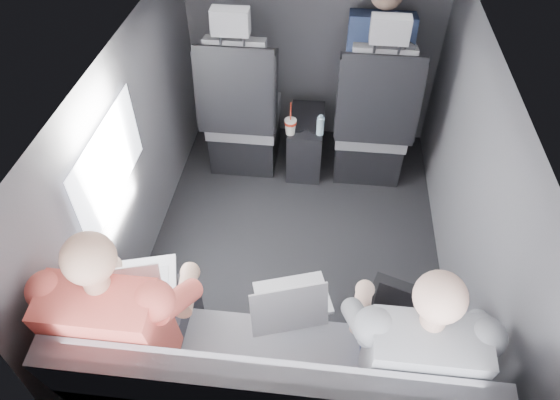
# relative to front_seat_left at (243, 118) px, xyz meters

# --- Properties ---
(floor) EXTENTS (2.60, 2.60, 0.00)m
(floor) POSITION_rel_front_seat_left_xyz_m (0.45, -0.84, -0.40)
(floor) COLOR black
(floor) RESTS_ON ground
(ceiling) EXTENTS (2.60, 2.60, 0.00)m
(ceiling) POSITION_rel_front_seat_left_xyz_m (0.45, -0.84, 0.95)
(ceiling) COLOR #B2B2AD
(ceiling) RESTS_ON panel_back
(panel_left) EXTENTS (0.02, 2.60, 1.35)m
(panel_left) POSITION_rel_front_seat_left_xyz_m (-0.45, -0.84, 0.27)
(panel_left) COLOR #56565B
(panel_left) RESTS_ON floor
(panel_right) EXTENTS (0.02, 2.60, 1.35)m
(panel_right) POSITION_rel_front_seat_left_xyz_m (1.35, -0.84, 0.27)
(panel_right) COLOR #56565B
(panel_right) RESTS_ON floor
(panel_front) EXTENTS (1.80, 0.02, 1.35)m
(panel_front) POSITION_rel_front_seat_left_xyz_m (0.45, 0.46, 0.27)
(panel_front) COLOR #56565B
(panel_front) RESTS_ON floor
(side_window) EXTENTS (0.02, 0.75, 0.42)m
(side_window) POSITION_rel_front_seat_left_xyz_m (-0.43, -1.14, 0.50)
(side_window) COLOR white
(side_window) RESTS_ON panel_left
(seatbelt) EXTENTS (0.35, 0.11, 0.59)m
(seatbelt) POSITION_rel_front_seat_left_xyz_m (0.90, -0.17, 0.40)
(seatbelt) COLOR black
(seatbelt) RESTS_ON front_seat_right
(front_seat_left) EXTENTS (0.52, 0.58, 1.26)m
(front_seat_left) POSITION_rel_front_seat_left_xyz_m (0.00, 0.00, 0.00)
(front_seat_left) COLOR black
(front_seat_left) RESTS_ON floor
(front_seat_right) EXTENTS (0.52, 0.58, 1.26)m
(front_seat_right) POSITION_rel_front_seat_left_xyz_m (0.90, 0.00, 0.00)
(front_seat_right) COLOR black
(front_seat_right) RESTS_ON floor
(center_console) EXTENTS (0.24, 0.48, 0.41)m
(center_console) POSITION_rel_front_seat_left_xyz_m (0.45, 0.04, -0.20)
(center_console) COLOR black
(center_console) RESTS_ON floor
(rear_bench) EXTENTS (1.60, 0.57, 0.92)m
(rear_bench) POSITION_rel_front_seat_left_xyz_m (0.45, -1.90, -0.09)
(rear_bench) COLOR slate
(rear_bench) RESTS_ON floor
(soda_cup) EXTENTS (0.08, 0.08, 0.24)m
(soda_cup) POSITION_rel_front_seat_left_xyz_m (0.35, -0.14, 0.06)
(soda_cup) COLOR white
(soda_cup) RESTS_ON center_console
(water_bottle) EXTENTS (0.05, 0.05, 0.15)m
(water_bottle) POSITION_rel_front_seat_left_xyz_m (0.55, -0.12, 0.07)
(water_bottle) COLOR #A1C4DA
(water_bottle) RESTS_ON center_console
(laptop_white) EXTENTS (0.39, 0.39, 0.25)m
(laptop_white) POSITION_rel_front_seat_left_xyz_m (-0.21, -1.63, 0.23)
(laptop_white) COLOR white
(laptop_white) RESTS_ON passenger_rear_left
(laptop_silver) EXTENTS (0.38, 0.38, 0.23)m
(laptop_silver) POSITION_rel_front_seat_left_xyz_m (0.50, -1.65, 0.23)
(laptop_silver) COLOR #B0B0B5
(laptop_silver) RESTS_ON rear_bench
(laptop_black) EXTENTS (0.37, 0.38, 0.23)m
(laptop_black) POSITION_rel_front_seat_left_xyz_m (0.99, -1.62, 0.23)
(laptop_black) COLOR black
(laptop_black) RESTS_ON passenger_rear_right
(passenger_rear_left) EXTENTS (0.52, 0.64, 1.25)m
(passenger_rear_left) POSITION_rel_front_seat_left_xyz_m (-0.16, -1.81, 0.24)
(passenger_rear_left) COLOR #37373C
(passenger_rear_left) RESTS_ON rear_bench
(passenger_rear_right) EXTENTS (0.49, 0.61, 1.21)m
(passenger_rear_right) POSITION_rel_front_seat_left_xyz_m (0.99, -1.81, 0.22)
(passenger_rear_right) COLOR navy
(passenger_rear_right) RESTS_ON rear_bench
(passenger_front_right) EXTENTS (0.43, 0.43, 0.91)m
(passenger_front_right) POSITION_rel_front_seat_left_xyz_m (0.90, 0.26, 0.36)
(passenger_front_right) COLOR navy
(passenger_front_right) RESTS_ON front_seat_right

